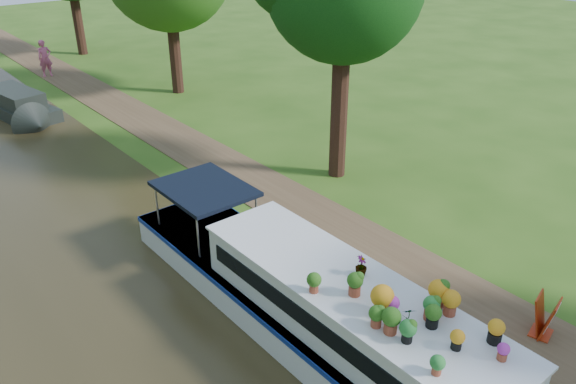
{
  "coord_description": "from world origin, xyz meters",
  "views": [
    {
      "loc": [
        -8.63,
        -9.39,
        8.17
      ],
      "look_at": [
        0.02,
        1.04,
        1.3
      ],
      "focal_mm": 35.0,
      "sensor_mm": 36.0,
      "label": 1
    }
  ],
  "objects_px": {
    "sandwich_board": "(545,318)",
    "second_boat": "(16,105)",
    "plant_boat": "(349,328)",
    "pedestrian_pink": "(45,58)"
  },
  "relations": [
    {
      "from": "plant_boat",
      "to": "sandwich_board",
      "type": "distance_m",
      "value": 4.32
    },
    {
      "from": "sandwich_board",
      "to": "second_boat",
      "type": "bearing_deg",
      "value": 87.0
    },
    {
      "from": "plant_boat",
      "to": "sandwich_board",
      "type": "bearing_deg",
      "value": -29.15
    },
    {
      "from": "pedestrian_pink",
      "to": "plant_boat",
      "type": "bearing_deg",
      "value": -94.54
    },
    {
      "from": "sandwich_board",
      "to": "pedestrian_pink",
      "type": "distance_m",
      "value": 27.73
    },
    {
      "from": "plant_boat",
      "to": "pedestrian_pink",
      "type": "distance_m",
      "value": 25.76
    },
    {
      "from": "plant_boat",
      "to": "second_boat",
      "type": "xyz_separation_m",
      "value": [
        -0.5,
        19.96,
        -0.37
      ]
    },
    {
      "from": "plant_boat",
      "to": "sandwich_board",
      "type": "height_order",
      "value": "plant_boat"
    },
    {
      "from": "sandwich_board",
      "to": "pedestrian_pink",
      "type": "relative_size",
      "value": 0.47
    },
    {
      "from": "sandwich_board",
      "to": "pedestrian_pink",
      "type": "xyz_separation_m",
      "value": [
        -1.0,
        27.71,
        0.55
      ]
    }
  ]
}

